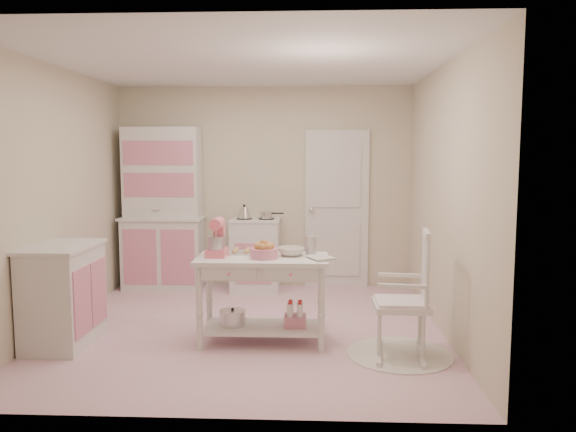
% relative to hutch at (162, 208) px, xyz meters
% --- Properties ---
extents(room_shell, '(3.84, 3.84, 2.62)m').
position_rel_hutch_xyz_m(room_shell, '(1.29, -1.66, 0.61)').
color(room_shell, pink).
rests_on(room_shell, ground).
extents(door, '(0.82, 0.05, 2.04)m').
position_rel_hutch_xyz_m(door, '(2.24, 0.21, -0.02)').
color(door, silver).
rests_on(door, ground).
extents(hutch, '(1.06, 0.50, 2.08)m').
position_rel_hutch_xyz_m(hutch, '(0.00, 0.00, 0.00)').
color(hutch, silver).
rests_on(hutch, ground).
extents(stove, '(0.62, 0.57, 0.92)m').
position_rel_hutch_xyz_m(stove, '(1.20, -0.05, -0.58)').
color(stove, silver).
rests_on(stove, ground).
extents(base_cabinet, '(0.54, 0.84, 0.92)m').
position_rel_hutch_xyz_m(base_cabinet, '(-0.34, -2.17, -0.58)').
color(base_cabinet, silver).
rests_on(base_cabinet, ground).
extents(lace_rug, '(0.92, 0.92, 0.01)m').
position_rel_hutch_xyz_m(lace_rug, '(2.69, -2.32, -1.03)').
color(lace_rug, white).
rests_on(lace_rug, ground).
extents(rocking_chair, '(0.56, 0.77, 1.10)m').
position_rel_hutch_xyz_m(rocking_chair, '(2.69, -2.32, -0.49)').
color(rocking_chair, silver).
rests_on(rocking_chair, ground).
extents(work_table, '(1.20, 0.60, 0.80)m').
position_rel_hutch_xyz_m(work_table, '(1.47, -2.03, -0.64)').
color(work_table, silver).
rests_on(work_table, ground).
extents(stand_mixer, '(0.21, 0.29, 0.34)m').
position_rel_hutch_xyz_m(stand_mixer, '(1.05, -2.01, -0.07)').
color(stand_mixer, '#FD6B82').
rests_on(stand_mixer, work_table).
extents(cookie_tray, '(0.34, 0.24, 0.02)m').
position_rel_hutch_xyz_m(cookie_tray, '(1.32, -1.85, -0.23)').
color(cookie_tray, silver).
rests_on(cookie_tray, work_table).
extents(bread_basket, '(0.25, 0.25, 0.09)m').
position_rel_hutch_xyz_m(bread_basket, '(1.49, -2.08, -0.19)').
color(bread_basket, pink).
rests_on(bread_basket, work_table).
extents(mixing_bowl, '(0.25, 0.25, 0.08)m').
position_rel_hutch_xyz_m(mixing_bowl, '(1.73, -1.95, -0.20)').
color(mixing_bowl, silver).
rests_on(mixing_bowl, work_table).
extents(metal_pitcher, '(0.10, 0.10, 0.17)m').
position_rel_hutch_xyz_m(metal_pitcher, '(1.91, -1.87, -0.16)').
color(metal_pitcher, silver).
rests_on(metal_pitcher, work_table).
extents(recipe_book, '(0.28, 0.31, 0.02)m').
position_rel_hutch_xyz_m(recipe_book, '(1.92, -2.15, -0.23)').
color(recipe_book, silver).
rests_on(recipe_book, work_table).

